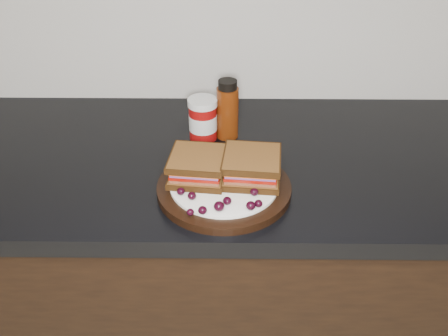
{
  "coord_description": "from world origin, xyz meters",
  "views": [
    {
      "loc": [
        -0.01,
        0.72,
        1.53
      ],
      "look_at": [
        -0.02,
        1.56,
        0.96
      ],
      "focal_mm": 40.0,
      "sensor_mm": 36.0,
      "label": 1
    }
  ],
  "objects_px": {
    "plate": "(224,188)",
    "sandwich_left": "(198,166)",
    "oil_bottle": "(227,109)",
    "condiment_jar": "(203,119)"
  },
  "relations": [
    {
      "from": "condiment_jar",
      "to": "plate",
      "type": "bearing_deg",
      "value": -76.5
    },
    {
      "from": "sandwich_left",
      "to": "condiment_jar",
      "type": "xyz_separation_m",
      "value": [
        0.0,
        0.2,
        0.0
      ]
    },
    {
      "from": "plate",
      "to": "oil_bottle",
      "type": "relative_size",
      "value": 1.89
    },
    {
      "from": "sandwich_left",
      "to": "condiment_jar",
      "type": "height_order",
      "value": "condiment_jar"
    },
    {
      "from": "plate",
      "to": "sandwich_left",
      "type": "relative_size",
      "value": 2.44
    },
    {
      "from": "plate",
      "to": "sandwich_left",
      "type": "distance_m",
      "value": 0.07
    },
    {
      "from": "oil_bottle",
      "to": "plate",
      "type": "bearing_deg",
      "value": -91.45
    },
    {
      "from": "condiment_jar",
      "to": "oil_bottle",
      "type": "height_order",
      "value": "oil_bottle"
    },
    {
      "from": "condiment_jar",
      "to": "oil_bottle",
      "type": "xyz_separation_m",
      "value": [
        0.06,
        0.01,
        0.02
      ]
    },
    {
      "from": "plate",
      "to": "oil_bottle",
      "type": "xyz_separation_m",
      "value": [
        0.01,
        0.23,
        0.07
      ]
    }
  ]
}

